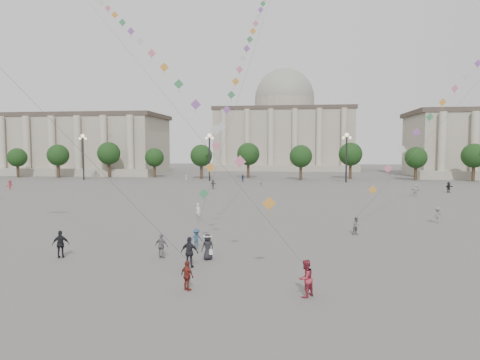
# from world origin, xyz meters

# --- Properties ---
(ground) EXTENTS (360.00, 360.00, 0.00)m
(ground) POSITION_xyz_m (0.00, 0.00, 0.00)
(ground) COLOR #585653
(ground) RESTS_ON ground
(hall_west) EXTENTS (84.00, 26.22, 17.20)m
(hall_west) POSITION_xyz_m (-75.00, 93.89, 8.43)
(hall_west) COLOR #A69E8B
(hall_west) RESTS_ON ground
(hall_central) EXTENTS (48.30, 34.30, 35.50)m
(hall_central) POSITION_xyz_m (0.00, 129.22, 14.23)
(hall_central) COLOR #A69E8B
(hall_central) RESTS_ON ground
(tree_row) EXTENTS (137.12, 5.12, 8.00)m
(tree_row) POSITION_xyz_m (0.00, 78.00, 5.39)
(tree_row) COLOR #39261C
(tree_row) RESTS_ON ground
(lamp_post_far_west) EXTENTS (2.00, 0.90, 10.65)m
(lamp_post_far_west) POSITION_xyz_m (-45.00, 70.00, 7.35)
(lamp_post_far_west) COLOR #262628
(lamp_post_far_west) RESTS_ON ground
(lamp_post_mid_west) EXTENTS (2.00, 0.90, 10.65)m
(lamp_post_mid_west) POSITION_xyz_m (-15.00, 70.00, 7.35)
(lamp_post_mid_west) COLOR #262628
(lamp_post_mid_west) RESTS_ON ground
(lamp_post_mid_east) EXTENTS (2.00, 0.90, 10.65)m
(lamp_post_mid_east) POSITION_xyz_m (15.00, 70.00, 7.35)
(lamp_post_mid_east) COLOR #262628
(lamp_post_mid_east) RESTS_ON ground
(person_crowd_0) EXTENTS (0.97, 1.02, 1.70)m
(person_crowd_0) POSITION_xyz_m (-7.24, 68.00, 0.85)
(person_crowd_0) COLOR navy
(person_crowd_0) RESTS_ON ground
(person_crowd_2) EXTENTS (1.26, 1.28, 1.76)m
(person_crowd_2) POSITION_xyz_m (-45.45, 44.55, 0.88)
(person_crowd_2) COLOR #A02B37
(person_crowd_2) RESTS_ON ground
(person_crowd_4) EXTENTS (1.45, 1.38, 1.64)m
(person_crowd_4) POSITION_xyz_m (-2.55, 58.63, 0.82)
(person_crowd_4) COLOR silver
(person_crowd_4) RESTS_ON ground
(person_crowd_6) EXTENTS (1.15, 0.85, 1.59)m
(person_crowd_6) POSITION_xyz_m (17.99, 19.41, 0.79)
(person_crowd_6) COLOR slate
(person_crowd_6) RESTS_ON ground
(person_crowd_7) EXTENTS (1.66, 1.56, 1.86)m
(person_crowd_7) POSITION_xyz_m (22.31, 43.54, 0.93)
(person_crowd_7) COLOR silver
(person_crowd_7) RESTS_ON ground
(person_crowd_9) EXTENTS (1.67, 1.32, 1.78)m
(person_crowd_9) POSITION_xyz_m (29.41, 50.27, 0.89)
(person_crowd_9) COLOR black
(person_crowd_9) RESTS_ON ground
(person_crowd_10) EXTENTS (0.47, 0.70, 1.89)m
(person_crowd_10) POSITION_xyz_m (-18.16, 61.44, 0.94)
(person_crowd_10) COLOR beige
(person_crowd_10) RESTS_ON ground
(person_crowd_12) EXTENTS (1.52, 1.31, 1.65)m
(person_crowd_12) POSITION_xyz_m (-10.71, 52.02, 0.83)
(person_crowd_12) COLOR #5E5D61
(person_crowd_12) RESTS_ON ground
(person_crowd_13) EXTENTS (0.73, 0.64, 1.69)m
(person_crowd_13) POSITION_xyz_m (-5.78, 18.53, 0.84)
(person_crowd_13) COLOR silver
(person_crowd_13) RESTS_ON ground
(tourist_0) EXTENTS (0.96, 0.84, 1.55)m
(tourist_0) POSITION_xyz_m (-1.33, -3.20, 0.78)
(tourist_0) COLOR maroon
(tourist_0) RESTS_ON ground
(tourist_1) EXTENTS (1.18, 0.62, 1.92)m
(tourist_1) POSITION_xyz_m (-2.24, 0.92, 0.96)
(tourist_1) COLOR #222127
(tourist_1) RESTS_ON ground
(tourist_3) EXTENTS (1.03, 0.63, 1.63)m
(tourist_3) POSITION_xyz_m (-4.68, 2.99, 0.82)
(tourist_3) COLOR slate
(tourist_3) RESTS_ON ground
(tourist_4) EXTENTS (1.17, 0.77, 1.85)m
(tourist_4) POSITION_xyz_m (-11.34, 2.13, 0.92)
(tourist_4) COLOR black
(tourist_4) RESTS_ON ground
(kite_flyer_0) EXTENTS (1.12, 1.14, 1.86)m
(kite_flyer_0) POSITION_xyz_m (4.68, -3.36, 0.93)
(kite_flyer_0) COLOR maroon
(kite_flyer_0) RESTS_ON ground
(kite_flyer_1) EXTENTS (1.11, 1.03, 1.50)m
(kite_flyer_1) POSITION_xyz_m (-2.95, 5.78, 0.75)
(kite_flyer_1) COLOR #2E4C69
(kite_flyer_1) RESTS_ON ground
(kite_flyer_2) EXTENTS (0.95, 0.91, 1.54)m
(kite_flyer_2) POSITION_xyz_m (9.32, 12.60, 0.77)
(kite_flyer_2) COLOR slate
(kite_flyer_2) RESTS_ON ground
(hat_person) EXTENTS (0.99, 0.92, 1.70)m
(hat_person) POSITION_xyz_m (-1.53, 2.96, 0.89)
(hat_person) COLOR black
(hat_person) RESTS_ON ground
(kite_train_west) EXTENTS (43.88, 55.87, 83.70)m
(kite_train_west) POSITION_xyz_m (-18.74, 26.84, 23.66)
(kite_train_west) COLOR #3F3F3F
(kite_train_west) RESTS_ON ground
(kite_train_mid) EXTENTS (5.64, 53.52, 70.62)m
(kite_train_mid) POSITION_xyz_m (-0.36, 34.13, 25.79)
(kite_train_mid) COLOR #3F3F3F
(kite_train_mid) RESTS_ON ground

